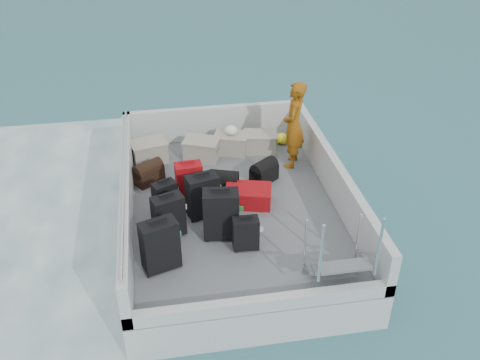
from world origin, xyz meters
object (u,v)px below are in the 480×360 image
object	(u,v)px
suitcase_3	(221,215)
passenger	(294,125)
crate_2	(231,144)
crate_0	(149,152)
suitcase_8	(248,196)
crate_3	(260,143)
suitcase_5	(189,180)
suitcase_6	(246,234)
suitcase_4	(203,196)
suitcase_1	(169,217)
crate_1	(202,150)
suitcase_2	(165,197)
suitcase_0	(160,246)

from	to	relation	value
suitcase_3	passenger	size ratio (longest dim) A/B	0.50
crate_2	crate_0	bearing A→B (deg)	-177.29
suitcase_8	passenger	distance (m)	1.69
suitcase_8	crate_3	distance (m)	1.82
suitcase_8	passenger	xyz separation A→B (m)	(1.05, 1.14, 0.67)
suitcase_5	suitcase_6	xyz separation A→B (m)	(0.70, -1.56, -0.04)
suitcase_6	passenger	distance (m)	2.70
suitcase_4	passenger	bearing A→B (deg)	21.76
suitcase_5	crate_3	bearing A→B (deg)	37.41
suitcase_6	crate_3	distance (m)	3.01
suitcase_3	suitcase_8	size ratio (longest dim) A/B	1.07
suitcase_4	crate_2	xyz separation A→B (m)	(0.77, 2.00, -0.19)
crate_0	suitcase_1	bearing A→B (deg)	-84.08
crate_2	suitcase_5	bearing A→B (deg)	-124.16
suitcase_1	crate_0	size ratio (longest dim) A/B	1.11
suitcase_6	crate_2	distance (m)	2.96
suitcase_8	crate_1	size ratio (longest dim) A/B	1.22
suitcase_1	suitcase_8	xyz separation A→B (m)	(1.35, 0.65, -0.20)
suitcase_8	suitcase_2	bearing A→B (deg)	104.47
suitcase_2	crate_0	distance (m)	1.73
suitcase_3	crate_2	bearing A→B (deg)	84.55
suitcase_4	crate_0	world-z (taller)	suitcase_4
crate_0	crate_2	bearing A→B (deg)	2.71
suitcase_4	crate_3	distance (m)	2.37
suitcase_5	crate_0	xyz separation A→B (m)	(-0.65, 1.31, -0.12)
suitcase_6	passenger	xyz separation A→B (m)	(1.30, 2.30, 0.55)
suitcase_6	crate_1	xyz separation A→B (m)	(-0.36, 2.79, -0.08)
suitcase_1	suitcase_0	bearing A→B (deg)	-120.90
suitcase_0	suitcase_8	world-z (taller)	suitcase_0
crate_1	crate_3	size ratio (longest dim) A/B	1.03
crate_1	suitcase_6	bearing A→B (deg)	-82.73
suitcase_0	suitcase_4	bearing A→B (deg)	39.86
suitcase_3	crate_2	size ratio (longest dim) A/B	1.34
suitcase_0	crate_1	xyz separation A→B (m)	(0.90, 3.02, -0.21)
suitcase_2	crate_0	xyz separation A→B (m)	(-0.22, 1.71, -0.08)
suitcase_8	suitcase_0	bearing A→B (deg)	146.98
suitcase_2	suitcase_5	bearing A→B (deg)	17.74
suitcase_8	crate_1	world-z (taller)	crate_1
suitcase_0	suitcase_4	xyz separation A→B (m)	(0.73, 1.18, -0.03)
suitcase_4	crate_3	world-z (taller)	suitcase_4
suitcase_1	crate_0	bearing A→B (deg)	77.08
suitcase_2	suitcase_4	bearing A→B (deg)	-44.89
suitcase_8	crate_2	world-z (taller)	crate_2
crate_2	passenger	bearing A→B (deg)	-31.29
suitcase_1	crate_3	distance (m)	3.06
crate_3	suitcase_6	bearing A→B (deg)	-105.60
suitcase_2	crate_3	bearing A→B (deg)	16.23
crate_3	suitcase_8	bearing A→B (deg)	-107.82
suitcase_6	suitcase_4	bearing A→B (deg)	121.44
crate_0	passenger	bearing A→B (deg)	-12.12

